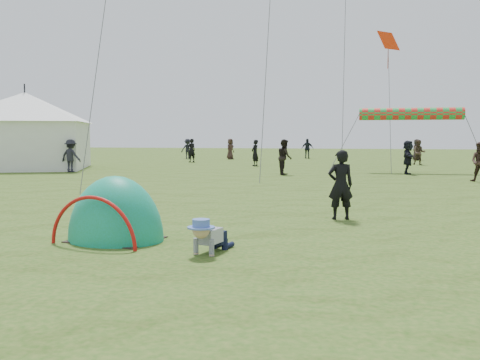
% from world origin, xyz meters
% --- Properties ---
extents(ground, '(140.00, 140.00, 0.00)m').
position_xyz_m(ground, '(0.00, 0.00, 0.00)').
color(ground, '#224E12').
extents(crawling_toddler, '(0.74, 0.91, 0.61)m').
position_xyz_m(crawling_toddler, '(0.09, 0.08, 0.31)').
color(crawling_toddler, black).
rests_on(crawling_toddler, ground).
extents(popup_tent, '(2.08, 1.82, 2.38)m').
position_xyz_m(popup_tent, '(-1.88, 0.81, 0.00)').
color(popup_tent, '#128C4D').
rests_on(popup_tent, ground).
extents(standing_adult, '(0.66, 0.53, 1.59)m').
position_xyz_m(standing_adult, '(2.11, 4.13, 0.80)').
color(standing_adult, black).
rests_on(standing_adult, ground).
extents(event_marquee, '(8.83, 8.83, 4.69)m').
position_xyz_m(event_marquee, '(-16.04, 19.32, 2.35)').
color(event_marquee, white).
rests_on(event_marquee, ground).
extents(crowd_person_0, '(0.56, 0.69, 1.65)m').
position_xyz_m(crowd_person_0, '(-3.66, 24.77, 0.82)').
color(crowd_person_0, black).
rests_on(crowd_person_0, ground).
extents(crowd_person_1, '(0.89, 1.00, 1.73)m').
position_xyz_m(crowd_person_1, '(-0.90, 17.73, 0.87)').
color(crowd_person_1, black).
rests_on(crowd_person_1, ground).
extents(crowd_person_2, '(1.00, 0.48, 1.65)m').
position_xyz_m(crowd_person_2, '(-1.35, 36.28, 0.82)').
color(crowd_person_2, black).
rests_on(crowd_person_2, ground).
extents(crowd_person_3, '(1.21, 0.97, 1.63)m').
position_xyz_m(crowd_person_3, '(-10.93, 33.79, 0.82)').
color(crowd_person_3, black).
rests_on(crowd_person_3, ground).
extents(crowd_person_4, '(0.76, 0.93, 1.65)m').
position_xyz_m(crowd_person_4, '(-7.35, 33.81, 0.83)').
color(crowd_person_4, '#34221F').
rests_on(crowd_person_4, ground).
extents(crowd_person_5, '(0.63, 1.59, 1.67)m').
position_xyz_m(crowd_person_5, '(5.02, 19.28, 0.84)').
color(crowd_person_5, black).
rests_on(crowd_person_5, ground).
extents(crowd_person_6, '(0.71, 0.73, 1.68)m').
position_xyz_m(crowd_person_6, '(-8.98, 28.54, 0.84)').
color(crowd_person_6, black).
rests_on(crowd_person_6, ground).
extents(crowd_person_9, '(1.17, 0.76, 1.71)m').
position_xyz_m(crowd_person_9, '(-12.01, 17.13, 0.85)').
color(crowd_person_9, '#22222C').
rests_on(crowd_person_9, ground).
extents(crowd_person_10, '(0.87, 0.95, 1.63)m').
position_xyz_m(crowd_person_10, '(7.13, 34.70, 0.82)').
color(crowd_person_10, black).
rests_on(crowd_person_10, ground).
extents(crowd_person_13, '(0.86, 0.71, 1.62)m').
position_xyz_m(crowd_person_13, '(6.56, 28.14, 0.81)').
color(crowd_person_13, '#423228').
rests_on(crowd_person_13, ground).
extents(rainbow_tube_kite, '(5.22, 0.64, 0.64)m').
position_xyz_m(rainbow_tube_kite, '(5.26, 20.91, 3.04)').
color(rainbow_tube_kite, red).
extents(diamond_kite_1, '(1.37, 1.37, 1.12)m').
position_xyz_m(diamond_kite_1, '(4.26, 24.48, 7.42)').
color(diamond_kite_1, red).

